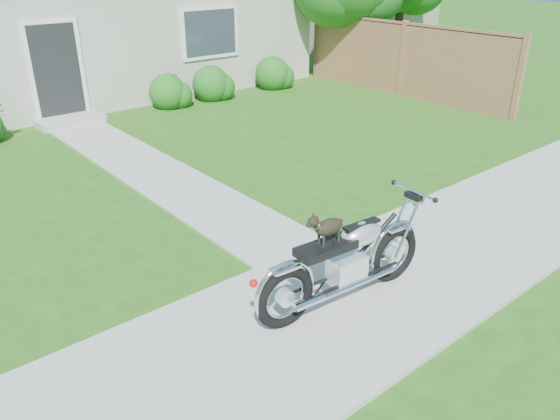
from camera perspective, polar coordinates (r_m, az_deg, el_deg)
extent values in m
plane|color=#235114|center=(7.29, 16.17, -4.05)|extent=(80.00, 80.00, 0.00)
cube|color=#9E9B93|center=(7.28, 16.18, -3.92)|extent=(24.00, 2.20, 0.04)
cube|color=#9E9B93|center=(9.89, -13.65, 4.24)|extent=(1.20, 8.00, 0.03)
cube|color=beige|center=(16.44, -21.05, 16.90)|extent=(12.00, 6.00, 3.00)
cube|color=black|center=(13.19, -22.24, 13.01)|extent=(1.00, 0.06, 2.10)
cube|color=#9E9B93|center=(13.08, -21.04, 8.69)|extent=(1.40, 0.70, 0.16)
cube|color=#2D3847|center=(14.81, -7.30, 17.93)|extent=(1.70, 0.05, 1.30)
cube|color=#996544|center=(15.10, 12.63, 14.99)|extent=(0.08, 6.50, 1.80)
cube|color=#996544|center=(17.26, 3.86, 16.91)|extent=(0.12, 0.12, 1.90)
cube|color=#996544|center=(15.09, 12.65, 15.18)|extent=(0.12, 0.12, 1.90)
cube|color=#996544|center=(13.38, 23.78, 12.45)|extent=(0.12, 0.12, 1.90)
cube|color=#996544|center=(14.98, 12.98, 18.45)|extent=(0.08, 6.50, 0.08)
cylinder|color=#3D2B1C|center=(16.73, 7.02, 17.41)|extent=(0.28, 0.28, 2.41)
cylinder|color=#3D2B1C|center=(20.51, 12.30, 18.55)|extent=(0.28, 0.28, 2.47)
sphere|color=#1E5D18|center=(14.43, -7.24, 12.90)|extent=(0.95, 0.95, 0.95)
sphere|color=#1E5D18|center=(13.82, -11.67, 11.94)|extent=(0.89, 0.89, 0.89)
sphere|color=#1E5D18|center=(15.59, -0.80, 14.04)|extent=(0.96, 0.96, 0.96)
imported|color=#35701E|center=(13.96, -10.90, 12.34)|extent=(0.52, 0.52, 0.85)
torus|color=black|center=(6.29, 11.78, -4.54)|extent=(0.68, 0.17, 0.67)
torus|color=black|center=(5.43, 0.53, -9.14)|extent=(0.68, 0.17, 0.67)
cube|color=silver|center=(5.83, 6.99, -6.13)|extent=(0.42, 0.27, 0.30)
ellipsoid|color=silver|center=(5.75, 8.46, -2.46)|extent=(0.53, 0.33, 0.26)
cube|color=black|center=(5.48, 4.82, -3.97)|extent=(0.67, 0.31, 0.09)
cube|color=silver|center=(6.13, 12.06, -1.78)|extent=(0.31, 0.17, 0.03)
cube|color=silver|center=(5.25, 0.54, -6.08)|extent=(0.31, 0.17, 0.03)
cylinder|color=silver|center=(6.13, 13.81, 1.94)|extent=(0.08, 0.60, 0.03)
sphere|color=silver|center=(6.23, 14.19, 1.09)|extent=(0.18, 0.18, 0.17)
cylinder|color=silver|center=(5.82, 7.77, -7.76)|extent=(1.10, 0.15, 0.06)
ellipsoid|color=black|center=(5.39, 5.15, -1.78)|extent=(0.34, 0.18, 0.17)
sphere|color=black|center=(5.23, 3.50, -1.23)|extent=(0.11, 0.11, 0.11)
cylinder|color=black|center=(5.42, 4.07, -2.97)|extent=(0.03, 0.03, 0.13)
cylinder|color=black|center=(5.37, 4.58, -3.29)|extent=(0.03, 0.03, 0.13)
cylinder|color=black|center=(5.53, 5.62, -2.43)|extent=(0.03, 0.03, 0.13)
cylinder|color=black|center=(5.48, 6.14, -2.73)|extent=(0.03, 0.03, 0.13)
torus|color=gold|center=(5.28, 3.90, -1.56)|extent=(0.06, 0.09, 0.09)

